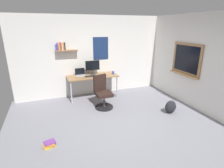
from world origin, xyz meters
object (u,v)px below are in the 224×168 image
keyboard (91,76)px  backpack (171,107)px  computer_mouse (99,75)px  desk (93,78)px  laptop (80,74)px  book_stack_on_floor (49,144)px  office_chair (103,94)px  coffee_mug (113,73)px  monitor_primary (93,67)px

keyboard → backpack: (1.75, -1.76, -0.58)m
computer_mouse → backpack: size_ratio=0.29×
desk → backpack: desk is taller
desk → laptop: bearing=156.8°
desk → laptop: (-0.36, 0.15, 0.12)m
backpack → book_stack_on_floor: (-3.14, -0.33, -0.13)m
office_chair → laptop: bearing=113.5°
coffee_mug → laptop: bearing=170.0°
desk → book_stack_on_floor: bearing=-124.1°
desk → backpack: size_ratio=4.48×
monitor_primary → coffee_mug: 0.71m
book_stack_on_floor → coffee_mug: bearing=44.6°
laptop → coffee_mug: bearing=-10.0°
desk → backpack: (1.67, -1.84, -0.50)m
coffee_mug → book_stack_on_floor: size_ratio=0.37×
office_chair → laptop: size_ratio=3.06×
laptop → keyboard: bearing=-40.2°
coffee_mug → backpack: (0.97, -1.81, -0.61)m
keyboard → office_chair: bearing=-78.7°
monitor_primary → laptop: bearing=173.1°
office_chair → desk: bearing=94.8°
monitor_primary → backpack: (1.63, -1.94, -0.84)m
office_chair → computer_mouse: (0.13, 0.75, 0.35)m
coffee_mug → backpack: coffee_mug is taller
computer_mouse → book_stack_on_floor: 2.76m
monitor_primary → book_stack_on_floor: monitor_primary is taller
office_chair → book_stack_on_floor: 2.06m
office_chair → coffee_mug: 1.09m
office_chair → keyboard: bearing=101.3°
office_chair → keyboard: (-0.15, 0.75, 0.35)m
monitor_primary → keyboard: monitor_primary is taller
desk → coffee_mug: 0.71m
laptop → office_chair: bearing=-66.5°
desk → book_stack_on_floor: (-1.47, -2.17, -0.62)m
office_chair → keyboard: 0.84m
desk → office_chair: (0.07, -0.83, -0.27)m
book_stack_on_floor → backpack: bearing=6.0°
desk → coffee_mug: (0.70, -0.03, 0.11)m
keyboard → computer_mouse: 0.28m
laptop → computer_mouse: 0.61m
keyboard → book_stack_on_floor: keyboard is taller
book_stack_on_floor → monitor_primary: bearing=56.5°
desk → computer_mouse: 0.23m
office_chair → laptop: (-0.43, 0.99, 0.39)m
laptop → computer_mouse: bearing=-22.9°
desk → computer_mouse: (0.20, -0.08, 0.09)m
laptop → book_stack_on_floor: 2.68m
monitor_primary → keyboard: bearing=-122.5°
computer_mouse → laptop: bearing=157.1°
desk → backpack: bearing=-47.7°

